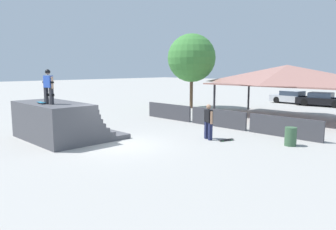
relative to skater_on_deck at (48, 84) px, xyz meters
name	(u,v)px	position (x,y,z in m)	size (l,w,h in m)	color
ground_plane	(118,145)	(2.57, 1.98, -2.76)	(160.00, 160.00, 0.00)	#A3A09B
quarter_pipe_ramp	(59,123)	(-0.57, 0.71, -1.94)	(4.74, 4.03, 1.84)	#4C4C51
skater_on_deck	(48,84)	(0.00, 0.00, 0.00)	(0.69, 0.35, 1.61)	#2D2D33
skateboard_on_deck	(41,103)	(-0.49, -0.17, -0.87)	(0.82, 0.29, 0.09)	red
bystander_walking	(209,120)	(4.67, 5.92, -1.79)	(0.69, 0.39, 1.75)	#1E2347
skateboard_on_ground	(226,140)	(5.48, 6.26, -2.70)	(0.45, 0.84, 0.09)	green
barrier_fence	(218,118)	(2.83, 9.12, -2.24)	(12.35, 0.12, 1.05)	#3D3D42
pavilion_shelter	(287,75)	(4.07, 15.22, 0.25)	(10.39, 5.53, 3.73)	#2D2D33
tree_beside_pavilion	(192,58)	(-4.52, 14.99, 1.61)	(4.17, 4.17, 6.46)	brown
trash_bin	(291,137)	(8.12, 7.53, -2.34)	(0.52, 0.52, 0.85)	#385B3D
parked_car_silver	(293,97)	(0.10, 25.02, -2.16)	(4.54, 2.11, 1.27)	#A8AAAF
parked_car_black	(322,100)	(2.99, 24.73, -2.16)	(4.51, 2.25, 1.27)	black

